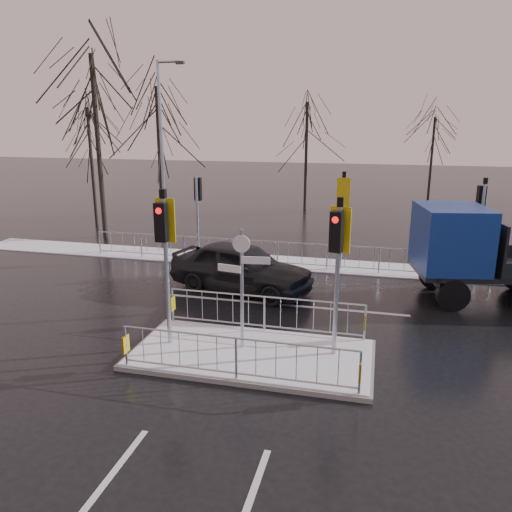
% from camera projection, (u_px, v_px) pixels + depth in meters
% --- Properties ---
extents(ground, '(120.00, 120.00, 0.00)m').
position_uv_depth(ground, '(252.00, 357.00, 12.52)').
color(ground, black).
rests_on(ground, ground).
extents(snow_verge, '(30.00, 2.00, 0.04)m').
position_uv_depth(snow_verge, '(304.00, 264.00, 20.57)').
color(snow_verge, white).
rests_on(snow_verge, ground).
extents(lane_markings, '(8.00, 11.38, 0.01)m').
position_uv_depth(lane_markings, '(248.00, 363.00, 12.21)').
color(lane_markings, silver).
rests_on(lane_markings, ground).
extents(traffic_island, '(6.00, 3.04, 4.15)m').
position_uv_depth(traffic_island, '(251.00, 342.00, 12.43)').
color(traffic_island, slate).
rests_on(traffic_island, ground).
extents(far_kerb_fixtures, '(18.00, 0.65, 3.83)m').
position_uv_depth(far_kerb_fixtures, '(310.00, 244.00, 19.76)').
color(far_kerb_fixtures, '#9AA0A8').
rests_on(far_kerb_fixtures, ground).
extents(car_far_lane, '(5.36, 3.18, 1.71)m').
position_uv_depth(car_far_lane, '(241.00, 267.00, 17.20)').
color(car_far_lane, black).
rests_on(car_far_lane, ground).
extents(flatbed_truck, '(7.03, 3.60, 3.11)m').
position_uv_depth(flatbed_truck, '(479.00, 251.00, 16.12)').
color(flatbed_truck, black).
rests_on(flatbed_truck, ground).
extents(tree_near_a, '(4.75, 4.75, 8.97)m').
position_uv_depth(tree_near_a, '(96.00, 112.00, 23.67)').
color(tree_near_a, black).
rests_on(tree_near_a, ground).
extents(tree_near_b, '(4.00, 4.00, 7.55)m').
position_uv_depth(tree_near_b, '(159.00, 133.00, 24.74)').
color(tree_near_b, black).
rests_on(tree_near_b, ground).
extents(tree_near_c, '(3.50, 3.50, 6.61)m').
position_uv_depth(tree_near_c, '(90.00, 144.00, 26.90)').
color(tree_near_c, black).
rests_on(tree_near_c, ground).
extents(tree_far_a, '(3.75, 3.75, 7.08)m').
position_uv_depth(tree_far_a, '(307.00, 135.00, 32.32)').
color(tree_far_a, black).
rests_on(tree_far_a, ground).
extents(tree_far_b, '(3.25, 3.25, 6.14)m').
position_uv_depth(tree_far_b, '(433.00, 145.00, 32.49)').
color(tree_far_b, black).
rests_on(tree_far_b, ground).
extents(street_lamp_left, '(1.25, 0.18, 8.20)m').
position_uv_depth(street_lamp_left, '(163.00, 150.00, 21.74)').
color(street_lamp_left, '#9AA0A8').
rests_on(street_lamp_left, ground).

